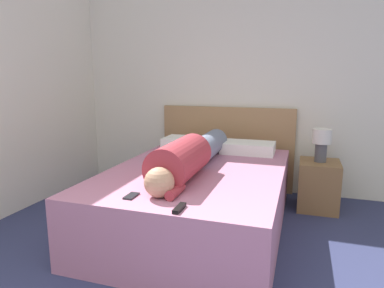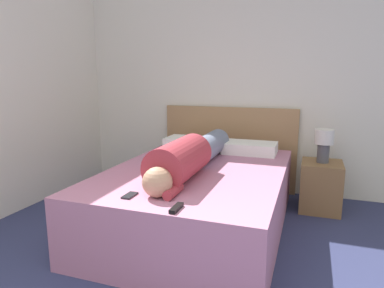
# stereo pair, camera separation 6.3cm
# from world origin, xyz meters

# --- Properties ---
(wall_back) EXTENTS (5.28, 0.06, 2.60)m
(wall_back) POSITION_xyz_m (0.00, 3.65, 1.30)
(wall_back) COLOR silver
(wall_back) RESTS_ON ground_plane
(bed) EXTENTS (1.47, 2.10, 0.55)m
(bed) POSITION_xyz_m (-0.21, 2.40, 0.27)
(bed) COLOR #B2708E
(bed) RESTS_ON ground_plane
(headboard) EXTENTS (1.59, 0.04, 0.99)m
(headboard) POSITION_xyz_m (-0.21, 3.58, 0.49)
(headboard) COLOR #A37A51
(headboard) RESTS_ON ground_plane
(nightstand) EXTENTS (0.39, 0.44, 0.50)m
(nightstand) POSITION_xyz_m (0.84, 3.20, 0.25)
(nightstand) COLOR brown
(nightstand) RESTS_ON ground_plane
(table_lamp) EXTENTS (0.18, 0.18, 0.34)m
(table_lamp) POSITION_xyz_m (0.84, 3.20, 0.70)
(table_lamp) COLOR #4C4C51
(table_lamp) RESTS_ON nightstand
(person_lying) EXTENTS (0.32, 1.69, 0.32)m
(person_lying) POSITION_xyz_m (-0.24, 2.27, 0.68)
(person_lying) COLOR tan
(person_lying) RESTS_ON bed
(pillow_near_headboard) EXTENTS (0.58, 0.35, 0.13)m
(pillow_near_headboard) POSITION_xyz_m (-0.53, 3.16, 0.61)
(pillow_near_headboard) COLOR white
(pillow_near_headboard) RESTS_ON bed
(pillow_second) EXTENTS (0.55, 0.35, 0.12)m
(pillow_second) POSITION_xyz_m (0.12, 3.16, 0.60)
(pillow_second) COLOR white
(pillow_second) RESTS_ON bed
(tv_remote) EXTENTS (0.04, 0.15, 0.02)m
(tv_remote) POSITION_xyz_m (-0.03, 1.44, 0.56)
(tv_remote) COLOR black
(tv_remote) RESTS_ON bed
(cell_phone) EXTENTS (0.06, 0.13, 0.01)m
(cell_phone) POSITION_xyz_m (-0.42, 1.56, 0.55)
(cell_phone) COLOR black
(cell_phone) RESTS_ON bed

